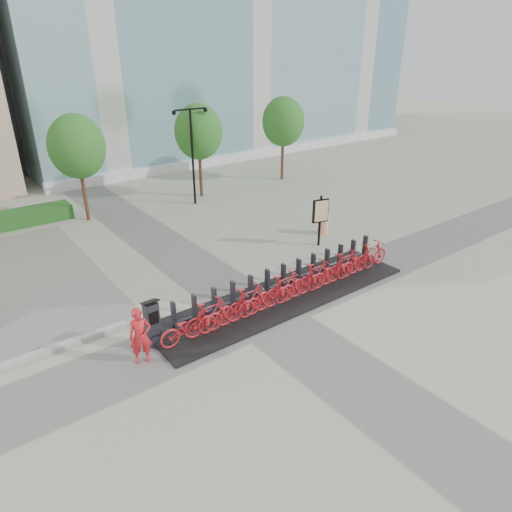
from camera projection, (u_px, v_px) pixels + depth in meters
ground at (259, 313)px, 14.75m from camera, size 120.00×120.00×0.00m
hedge_b at (5, 221)px, 21.44m from camera, size 6.00×1.20×0.70m
tree_1 at (77, 147)px, 21.11m from camera, size 2.60×2.60×5.10m
tree_2 at (198, 132)px, 24.66m from camera, size 2.60×2.60×5.10m
tree_3 at (283, 122)px, 27.93m from camera, size 2.60×2.60×5.10m
streetlamp at (192, 146)px, 23.58m from camera, size 2.00×0.20×5.00m
dock_pad at (284, 296)px, 15.66m from camera, size 9.60×2.40×0.08m
dock_rail_posts at (285, 276)px, 16.04m from camera, size 8.74×0.50×0.85m
bike_0 at (188, 326)px, 13.06m from camera, size 1.81×0.63×0.95m
bike_1 at (210, 317)px, 13.43m from camera, size 1.76×0.50×1.06m
bike_2 at (230, 310)px, 13.85m from camera, size 1.81×0.63×0.95m
bike_3 at (249, 302)px, 14.22m from camera, size 1.76×0.50×1.06m
bike_4 at (267, 296)px, 14.63m from camera, size 1.81×0.63×0.95m
bike_5 at (284, 288)px, 15.00m from camera, size 1.76×0.50×1.06m
bike_6 at (300, 283)px, 15.42m from camera, size 1.81×0.63×0.95m
bike_7 at (316, 276)px, 15.79m from camera, size 1.76×0.50×1.06m
bike_8 at (331, 272)px, 16.20m from camera, size 1.81×0.63×0.95m
bike_9 at (345, 265)px, 16.57m from camera, size 1.76×0.50×1.06m
bike_10 at (358, 261)px, 16.99m from camera, size 1.81×0.63×0.95m
bike_11 at (371, 255)px, 17.36m from camera, size 1.76×0.50×1.06m
kiosk at (152, 323)px, 12.82m from camera, size 0.45×0.38×1.47m
worker_red at (140, 336)px, 12.16m from camera, size 0.69×0.54×1.65m
construction_barrel at (323, 224)px, 20.78m from camera, size 0.64×0.64×0.94m
map_sign at (320, 213)px, 19.14m from camera, size 0.73×0.27×2.23m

